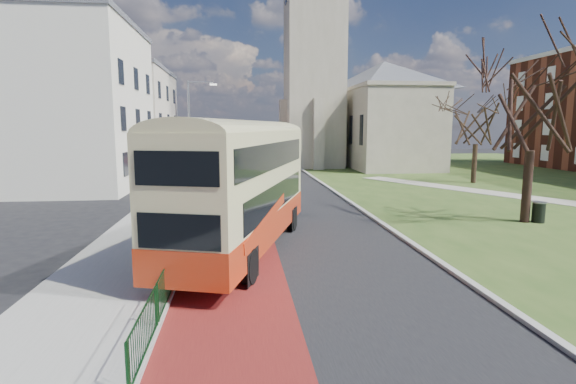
{
  "coord_description": "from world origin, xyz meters",
  "views": [
    {
      "loc": [
        -0.93,
        -15.64,
        4.83
      ],
      "look_at": [
        1.18,
        3.73,
        2.0
      ],
      "focal_mm": 28.0,
      "sensor_mm": 36.0,
      "label": 1
    }
  ],
  "objects": [
    {
      "name": "street_block_near",
      "position": [
        -14.0,
        22.0,
        6.51
      ],
      "size": [
        10.3,
        14.3,
        13.0
      ],
      "color": "silver",
      "rests_on": "ground"
    },
    {
      "name": "winter_tree_near",
      "position": [
        13.48,
        5.31,
        6.51
      ],
      "size": [
        8.39,
        8.39,
        9.34
      ],
      "rotation": [
        0.0,
        0.0,
        -0.42
      ],
      "color": "black",
      "rests_on": "grass_green"
    },
    {
      "name": "kerb_west",
      "position": [
        -3.0,
        20.0,
        0.07
      ],
      "size": [
        0.25,
        120.0,
        0.13
      ],
      "primitive_type": "cube",
      "color": "#999993",
      "rests_on": "ground"
    },
    {
      "name": "street_block_far",
      "position": [
        -14.0,
        38.0,
        5.76
      ],
      "size": [
        10.3,
        16.3,
        11.5
      ],
      "color": "beige",
      "rests_on": "ground"
    },
    {
      "name": "bus",
      "position": [
        -0.82,
        1.54,
        2.78
      ],
      "size": [
        5.98,
        11.94,
        4.87
      ],
      "rotation": [
        0.0,
        0.0,
        -0.3
      ],
      "color": "#B52E10",
      "rests_on": "ground"
    },
    {
      "name": "streetlamp",
      "position": [
        -4.35,
        18.0,
        4.59
      ],
      "size": [
        2.13,
        0.18,
        8.0
      ],
      "color": "gray",
      "rests_on": "pavement_west"
    },
    {
      "name": "pedestrian_railing",
      "position": [
        -2.95,
        4.0,
        0.55
      ],
      "size": [
        0.07,
        24.0,
        1.12
      ],
      "color": "#0B3314",
      "rests_on": "ground"
    },
    {
      "name": "footpath",
      "position": [
        20.0,
        10.0,
        0.06
      ],
      "size": [
        18.84,
        32.82,
        0.03
      ],
      "primitive_type": "cube",
      "rotation": [
        0.0,
        0.0,
        0.49
      ],
      "color": "#9E998C",
      "rests_on": "grass_green"
    },
    {
      "name": "bus_lane",
      "position": [
        -1.2,
        20.0,
        0.01
      ],
      "size": [
        3.4,
        120.0,
        0.01
      ],
      "primitive_type": "cube",
      "color": "#591414",
      "rests_on": "ground"
    },
    {
      "name": "kerb_east",
      "position": [
        6.1,
        22.0,
        0.07
      ],
      "size": [
        0.25,
        80.0,
        0.13
      ],
      "primitive_type": "cube",
      "color": "#999993",
      "rests_on": "ground"
    },
    {
      "name": "road_carriageway",
      "position": [
        1.5,
        20.0,
        0.01
      ],
      "size": [
        9.0,
        120.0,
        0.01
      ],
      "primitive_type": "cube",
      "color": "black",
      "rests_on": "ground"
    },
    {
      "name": "grass_green",
      "position": [
        26.0,
        22.0,
        0.02
      ],
      "size": [
        40.0,
        80.0,
        0.04
      ],
      "primitive_type": "cube",
      "color": "#2E4A1A",
      "rests_on": "ground"
    },
    {
      "name": "ground",
      "position": [
        0.0,
        0.0,
        0.0
      ],
      "size": [
        160.0,
        160.0,
        0.0
      ],
      "primitive_type": "plane",
      "color": "black",
      "rests_on": "ground"
    },
    {
      "name": "winter_tree_far",
      "position": [
        19.22,
        20.97,
        5.98
      ],
      "size": [
        6.6,
        6.6,
        8.58
      ],
      "rotation": [
        0.0,
        0.0,
        -0.14
      ],
      "color": "#332419",
      "rests_on": "grass_green"
    },
    {
      "name": "pavement_west",
      "position": [
        -5.0,
        20.0,
        0.06
      ],
      "size": [
        4.0,
        120.0,
        0.12
      ],
      "primitive_type": "cube",
      "color": "gray",
      "rests_on": "ground"
    },
    {
      "name": "litter_bin",
      "position": [
        14.08,
        5.13,
        0.57
      ],
      "size": [
        0.87,
        0.87,
        1.06
      ],
      "rotation": [
        0.0,
        0.0,
        0.4
      ],
      "color": "black",
      "rests_on": "grass_green"
    },
    {
      "name": "gothic_church",
      "position": [
        12.56,
        38.0,
        13.13
      ],
      "size": [
        16.38,
        18.0,
        40.0
      ],
      "color": "gray",
      "rests_on": "ground"
    }
  ]
}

